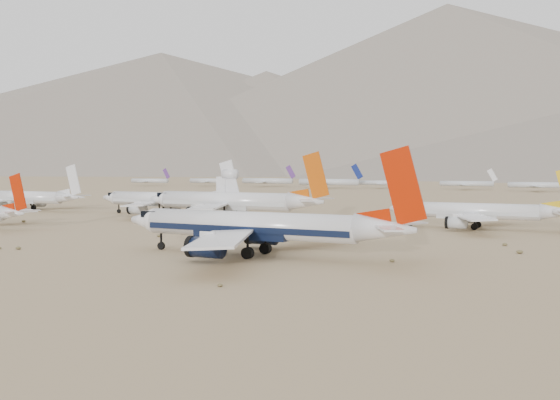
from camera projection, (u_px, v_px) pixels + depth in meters
name	position (u px, v px, depth m)	size (l,w,h in m)	color
ground	(251.00, 254.00, 107.38)	(7000.00, 7000.00, 0.00)	#998259
main_airliner	(261.00, 227.00, 103.92)	(51.54, 50.34, 18.19)	white
row2_gold_tail	(479.00, 212.00, 150.43)	(42.19, 41.26, 15.02)	white
row2_orange_tail	(233.00, 202.00, 173.09)	(53.48, 52.31, 19.08)	white
row2_white_trijet	(168.00, 199.00, 194.39)	(48.55, 47.45, 17.21)	white
row2_white_twin	(28.00, 198.00, 214.40)	(44.73, 43.77, 15.98)	white
distant_storage_row	(516.00, 184.00, 393.77)	(624.14, 60.71, 15.22)	silver
desert_scrub	(161.00, 275.00, 84.93)	(261.14, 121.67, 0.64)	brown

